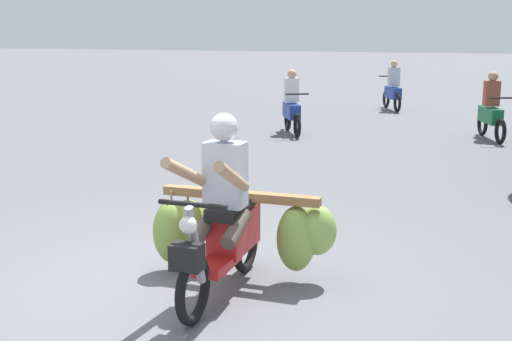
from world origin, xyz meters
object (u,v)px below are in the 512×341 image
motorbike_distant_ahead_right (491,112)px  motorbike_distant_far_ahead (393,90)px  motorbike_main_loaded (230,225)px  motorbike_distant_ahead_left (292,108)px

motorbike_distant_ahead_right → motorbike_distant_far_ahead: bearing=118.8°
motorbike_main_loaded → motorbike_distant_ahead_left: motorbike_main_loaded is taller
motorbike_main_loaded → motorbike_distant_ahead_right: motorbike_main_loaded is taller
motorbike_main_loaded → motorbike_distant_ahead_left: size_ratio=1.17×
motorbike_distant_ahead_right → motorbike_distant_far_ahead: size_ratio=1.03×
motorbike_distant_far_ahead → motorbike_distant_ahead_right: bearing=-61.2°
motorbike_distant_far_ahead → motorbike_main_loaded: bearing=-90.4°
motorbike_main_loaded → motorbike_distant_far_ahead: 13.57m
motorbike_main_loaded → motorbike_distant_ahead_right: (2.54, 9.13, 0.02)m
motorbike_distant_ahead_left → motorbike_distant_ahead_right: bearing=6.4°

